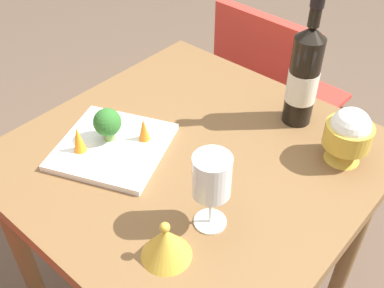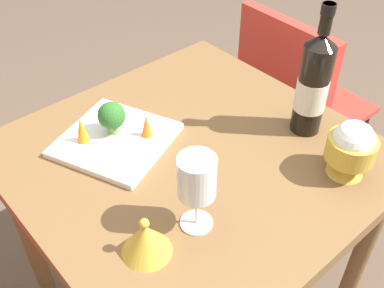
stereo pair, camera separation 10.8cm
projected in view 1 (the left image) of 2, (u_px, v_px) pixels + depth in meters
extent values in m
cube|color=brown|center=(192.00, 159.00, 1.12)|extent=(0.81, 0.81, 0.04)
cylinder|color=brown|center=(352.00, 244.00, 1.39)|extent=(0.05, 0.05, 0.72)
cylinder|color=brown|center=(26.00, 262.00, 1.34)|extent=(0.05, 0.05, 0.72)
cylinder|color=brown|center=(184.00, 146.00, 1.73)|extent=(0.05, 0.05, 0.72)
cube|color=red|center=(282.00, 98.00, 1.83)|extent=(0.41, 0.41, 0.02)
cube|color=red|center=(261.00, 70.00, 1.60)|extent=(0.05, 0.40, 0.40)
cylinder|color=black|center=(267.00, 108.00, 2.16)|extent=(0.03, 0.03, 0.43)
cylinder|color=black|center=(330.00, 139.00, 1.99)|extent=(0.03, 0.03, 0.43)
cylinder|color=black|center=(220.00, 142.00, 1.97)|extent=(0.03, 0.03, 0.43)
cylinder|color=black|center=(286.00, 180.00, 1.80)|extent=(0.03, 0.03, 0.43)
cylinder|color=black|center=(303.00, 82.00, 1.13)|extent=(0.07, 0.08, 0.24)
cone|color=black|center=(312.00, 32.00, 1.04)|extent=(0.07, 0.08, 0.03)
cylinder|color=black|center=(316.00, 12.00, 1.01)|extent=(0.03, 0.03, 0.07)
cylinder|color=black|center=(318.00, 2.00, 0.99)|extent=(0.03, 0.03, 0.02)
cylinder|color=silver|center=(302.00, 86.00, 1.14)|extent=(0.08, 0.08, 0.08)
cylinder|color=white|center=(210.00, 221.00, 0.94)|extent=(0.07, 0.07, 0.00)
cylinder|color=white|center=(211.00, 207.00, 0.91)|extent=(0.01, 0.01, 0.08)
cylinder|color=white|center=(212.00, 176.00, 0.85)|extent=(0.08, 0.08, 0.09)
cone|color=gold|center=(343.00, 151.00, 1.07)|extent=(0.08, 0.08, 0.04)
cylinder|color=gold|center=(348.00, 135.00, 1.04)|extent=(0.11, 0.11, 0.05)
sphere|color=white|center=(350.00, 127.00, 1.03)|extent=(0.09, 0.09, 0.09)
cone|color=gold|center=(166.00, 243.00, 0.86)|extent=(0.10, 0.10, 0.07)
sphere|color=gold|center=(165.00, 227.00, 0.83)|extent=(0.02, 0.02, 0.02)
cube|color=white|center=(113.00, 146.00, 1.11)|extent=(0.33, 0.33, 0.02)
cylinder|color=#729E4C|center=(109.00, 134.00, 1.11)|extent=(0.03, 0.03, 0.03)
sphere|color=#2D6B28|center=(107.00, 122.00, 1.09)|extent=(0.07, 0.07, 0.07)
cone|color=orange|center=(78.00, 139.00, 1.06)|extent=(0.03, 0.03, 0.07)
cone|color=orange|center=(144.00, 129.00, 1.10)|extent=(0.03, 0.03, 0.06)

